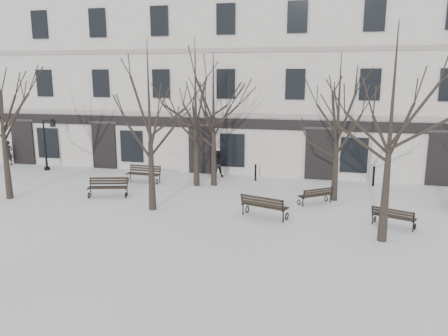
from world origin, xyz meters
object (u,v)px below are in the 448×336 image
(bench_1, at_px, (264,206))
(bench_3, at_px, (144,173))
(tree_1, at_px, (149,106))
(bench_4, at_px, (316,195))
(bench_2, at_px, (394,217))
(tree_2, at_px, (392,107))
(bench_0, at_px, (108,187))
(lamp_post, at_px, (48,140))

(bench_1, xyz_separation_m, bench_3, (-7.46, 4.69, -0.02))
(bench_3, bearing_deg, bench_1, -30.12)
(tree_1, bearing_deg, bench_4, 19.46)
(tree_1, bearing_deg, bench_3, 117.64)
(bench_2, bearing_deg, bench_1, 21.96)
(tree_1, xyz_separation_m, tree_2, (9.57, -1.63, 0.22))
(tree_2, relative_size, bench_2, 4.51)
(bench_0, relative_size, bench_3, 1.04)
(tree_2, bearing_deg, bench_0, 166.19)
(bench_2, relative_size, bench_3, 0.89)
(bench_3, height_order, bench_4, bench_3)
(bench_4, xyz_separation_m, lamp_post, (-16.59, 3.73, 1.46))
(tree_2, bearing_deg, lamp_post, 157.60)
(bench_3, xyz_separation_m, lamp_post, (-7.08, 1.58, 1.39))
(bench_4, relative_size, lamp_post, 0.49)
(tree_2, bearing_deg, tree_1, 170.33)
(bench_1, xyz_separation_m, lamp_post, (-14.54, 6.27, 1.37))
(bench_1, distance_m, bench_4, 3.27)
(tree_1, height_order, tree_2, tree_2)
(tree_2, xyz_separation_m, bench_2, (0.59, 1.60, -4.36))
(bench_2, bearing_deg, lamp_post, 4.25)
(lamp_post, bearing_deg, bench_0, -36.05)
(tree_2, bearing_deg, bench_3, 152.36)
(bench_0, distance_m, bench_1, 8.09)
(bench_2, distance_m, lamp_post, 20.69)
(tree_1, height_order, bench_0, tree_1)
(bench_3, height_order, lamp_post, lamp_post)
(tree_2, distance_m, bench_4, 6.51)
(bench_4, bearing_deg, bench_3, -49.77)
(bench_1, relative_size, bench_2, 1.21)
(tree_2, height_order, bench_1, tree_2)
(tree_1, xyz_separation_m, bench_4, (7.08, 2.50, -4.15))
(bench_4, bearing_deg, lamp_post, -49.68)
(bench_2, bearing_deg, tree_1, 21.74)
(lamp_post, bearing_deg, bench_1, -23.34)
(bench_4, bearing_deg, tree_2, 84.08)
(tree_1, height_order, bench_4, tree_1)
(bench_1, bearing_deg, tree_1, 17.35)
(lamp_post, bearing_deg, bench_2, -17.68)
(tree_2, distance_m, bench_1, 6.44)
(bench_0, bearing_deg, bench_2, -21.86)
(bench_2, distance_m, bench_4, 3.99)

